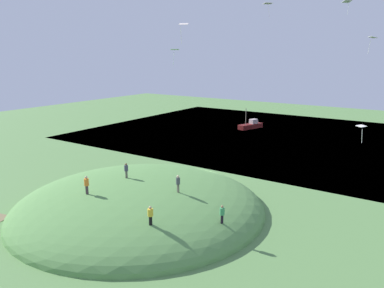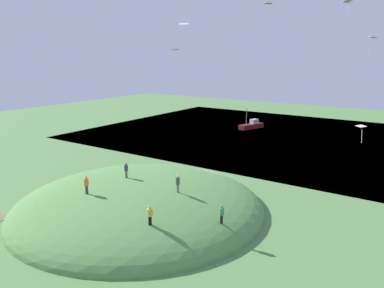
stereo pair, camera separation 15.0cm
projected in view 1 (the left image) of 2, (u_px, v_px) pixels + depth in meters
ground_plane at (213, 181)px, 47.30m from camera, size 160.00×160.00×0.00m
lake_water at (296, 139)px, 72.14m from camera, size 53.38×80.00×0.40m
grass_hill at (140, 208)px, 39.07m from camera, size 25.92×25.65×5.83m
boat_on_lake at (251, 125)px, 81.20m from camera, size 6.24×3.48×4.48m
person_with_child at (126, 169)px, 39.34m from camera, size 0.45×0.45×1.60m
person_walking_path at (86, 183)px, 35.33m from camera, size 0.53×0.53×1.78m
person_near_shore at (150, 213)px, 30.11m from camera, size 0.64×0.64×1.60m
person_on_hilltop at (178, 182)px, 35.69m from camera, size 0.46×0.46×1.71m
person_watching_kites at (222, 212)px, 31.59m from camera, size 0.45×0.45×1.61m
kite_0 at (361, 127)px, 31.02m from camera, size 0.97×0.97×1.42m
kite_1 at (268, 4)px, 49.29m from camera, size 1.42×1.35×1.89m
kite_2 at (372, 38)px, 43.84m from camera, size 1.33×1.24×1.94m
kite_3 at (183, 25)px, 44.26m from camera, size 1.11×1.29×2.38m
kite_4 at (175, 50)px, 38.33m from camera, size 1.02×1.07×1.70m
kite_5 at (347, 2)px, 43.70m from camera, size 1.23×1.16×1.57m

